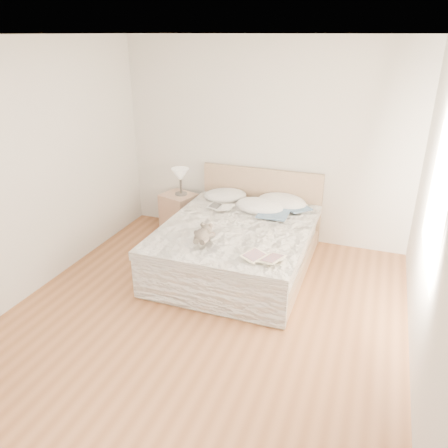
{
  "coord_description": "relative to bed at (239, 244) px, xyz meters",
  "views": [
    {
      "loc": [
        1.49,
        -3.42,
        2.72
      ],
      "look_at": [
        -0.14,
        1.05,
        0.62
      ],
      "focal_mm": 35.0,
      "sensor_mm": 36.0,
      "label": 1
    }
  ],
  "objects": [
    {
      "name": "ceiling",
      "position": [
        0.0,
        -1.19,
        2.39
      ],
      "size": [
        4.0,
        4.5,
        0.0
      ],
      "primitive_type": "cube",
      "color": "white",
      "rests_on": "ground"
    },
    {
      "name": "wall_front",
      "position": [
        0.0,
        -3.44,
        1.04
      ],
      "size": [
        4.0,
        0.02,
        2.7
      ],
      "primitive_type": "cube",
      "color": "silver",
      "rests_on": "ground"
    },
    {
      "name": "window",
      "position": [
        1.99,
        -0.89,
        1.14
      ],
      "size": [
        0.02,
        1.3,
        1.1
      ],
      "primitive_type": "cube",
      "color": "white",
      "rests_on": "wall_right"
    },
    {
      "name": "pillow_left",
      "position": [
        -0.45,
        0.75,
        0.33
      ],
      "size": [
        0.71,
        0.63,
        0.18
      ],
      "primitive_type": "ellipsoid",
      "rotation": [
        0.0,
        0.0,
        0.44
      ],
      "color": "silver",
      "rests_on": "bed"
    },
    {
      "name": "wall_back",
      "position": [
        0.0,
        1.06,
        1.04
      ],
      "size": [
        4.0,
        0.02,
        2.7
      ],
      "primitive_type": "cube",
      "color": "silver",
      "rests_on": "ground"
    },
    {
      "name": "childrens_book",
      "position": [
        0.53,
        -0.82,
        0.32
      ],
      "size": [
        0.45,
        0.38,
        0.02
      ],
      "primitive_type": "cube",
      "rotation": [
        0.0,
        0.0,
        -0.37
      ],
      "color": "#FEF5C9",
      "rests_on": "bed"
    },
    {
      "name": "floor",
      "position": [
        0.0,
        -1.19,
        -0.31
      ],
      "size": [
        4.0,
        4.5,
        0.0
      ],
      "primitive_type": "cube",
      "color": "brown",
      "rests_on": "ground"
    },
    {
      "name": "teddy_bear",
      "position": [
        -0.19,
        -0.69,
        0.34
      ],
      "size": [
        0.25,
        0.32,
        0.16
      ],
      "primitive_type": null,
      "rotation": [
        0.0,
        0.0,
        0.14
      ],
      "color": "brown",
      "rests_on": "bed"
    },
    {
      "name": "photo_book",
      "position": [
        -0.35,
        0.33,
        0.32
      ],
      "size": [
        0.33,
        0.23,
        0.02
      ],
      "primitive_type": "cube",
      "rotation": [
        0.0,
        0.0,
        -0.04
      ],
      "color": "white",
      "rests_on": "bed"
    },
    {
      "name": "wall_right",
      "position": [
        2.0,
        -1.19,
        1.04
      ],
      "size": [
        0.02,
        4.5,
        2.7
      ],
      "primitive_type": "cube",
      "color": "silver",
      "rests_on": "ground"
    },
    {
      "name": "wall_left",
      "position": [
        -2.0,
        -1.19,
        1.04
      ],
      "size": [
        0.02,
        4.5,
        2.7
      ],
      "primitive_type": "cube",
      "color": "silver",
      "rests_on": "ground"
    },
    {
      "name": "pillow_middle",
      "position": [
        0.11,
        0.51,
        0.33
      ],
      "size": [
        0.69,
        0.53,
        0.19
      ],
      "primitive_type": "ellipsoid",
      "rotation": [
        0.0,
        0.0,
        -0.14
      ],
      "color": "white",
      "rests_on": "bed"
    },
    {
      "name": "nightstand",
      "position": [
        -1.18,
        0.75,
        -0.03
      ],
      "size": [
        0.55,
        0.52,
        0.56
      ],
      "primitive_type": "cube",
      "rotation": [
        0.0,
        0.0,
        -0.31
      ],
      "color": "tan",
      "rests_on": "floor"
    },
    {
      "name": "pillow_right",
      "position": [
        0.35,
        0.77,
        0.33
      ],
      "size": [
        0.74,
        0.57,
        0.2
      ],
      "primitive_type": "ellipsoid",
      "rotation": [
        0.0,
        0.0,
        -0.16
      ],
      "color": "white",
      "rests_on": "bed"
    },
    {
      "name": "bed",
      "position": [
        0.0,
        0.0,
        0.0
      ],
      "size": [
        1.72,
        2.14,
        1.0
      ],
      "color": "tan",
      "rests_on": "floor"
    },
    {
      "name": "table_lamp",
      "position": [
        -1.14,
        0.77,
        0.53
      ],
      "size": [
        0.27,
        0.27,
        0.39
      ],
      "color": "#4E4844",
      "rests_on": "nightstand"
    },
    {
      "name": "blouse",
      "position": [
        0.34,
        0.43,
        0.32
      ],
      "size": [
        0.59,
        0.62,
        0.02
      ],
      "primitive_type": null,
      "rotation": [
        0.0,
        0.0,
        0.01
      ],
      "color": "#3C5875",
      "rests_on": "bed"
    }
  ]
}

